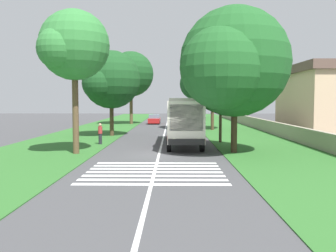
{
  "coord_description": "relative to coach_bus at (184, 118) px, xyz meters",
  "views": [
    {
      "loc": [
        -24.23,
        -0.91,
        3.55
      ],
      "look_at": [
        4.45,
        -0.54,
        1.6
      ],
      "focal_mm": 39.76,
      "sensor_mm": 36.0,
      "label": 1
    }
  ],
  "objects": [
    {
      "name": "ground",
      "position": [
        -5.48,
        1.8,
        -2.15
      ],
      "size": [
        160.0,
        160.0,
        0.0
      ],
      "primitive_type": "plane",
      "color": "#424244"
    },
    {
      "name": "grass_verge_left",
      "position": [
        9.52,
        10.0,
        -2.13
      ],
      "size": [
        120.0,
        8.0,
        0.04
      ],
      "primitive_type": "cube",
      "color": "#2D6628",
      "rests_on": "ground"
    },
    {
      "name": "grass_verge_right",
      "position": [
        9.52,
        -6.4,
        -2.13
      ],
      "size": [
        120.0,
        8.0,
        0.04
      ],
      "primitive_type": "cube",
      "color": "#2D6628",
      "rests_on": "ground"
    },
    {
      "name": "centre_line",
      "position": [
        9.52,
        1.8,
        -2.14
      ],
      "size": [
        110.0,
        0.16,
        0.01
      ],
      "primitive_type": "cube",
      "color": "silver",
      "rests_on": "ground"
    },
    {
      "name": "coach_bus",
      "position": [
        0.0,
        0.0,
        0.0
      ],
      "size": [
        11.16,
        2.62,
        3.73
      ],
      "color": "silver",
      "rests_on": "ground"
    },
    {
      "name": "zebra_crossing",
      "position": [
        -11.44,
        1.8,
        -2.14
      ],
      "size": [
        5.85,
        6.8,
        0.01
      ],
      "color": "silver",
      "rests_on": "ground"
    },
    {
      "name": "trailing_car_0",
      "position": [
        19.35,
        0.27,
        -1.48
      ],
      "size": [
        4.3,
        1.78,
        1.43
      ],
      "color": "gray",
      "rests_on": "ground"
    },
    {
      "name": "trailing_car_1",
      "position": [
        27.58,
        3.75,
        -1.48
      ],
      "size": [
        4.3,
        1.78,
        1.43
      ],
      "color": "#B21E1E",
      "rests_on": "ground"
    },
    {
      "name": "roadside_tree_left_0",
      "position": [
        7.63,
        7.17,
        3.38
      ],
      "size": [
        6.7,
        5.81,
        8.53
      ],
      "color": "#4C3826",
      "rests_on": "grass_verge_left"
    },
    {
      "name": "roadside_tree_left_1",
      "position": [
        -5.03,
        7.42,
        4.89
      ],
      "size": [
        5.54,
        4.61,
        9.45
      ],
      "color": "brown",
      "rests_on": "grass_verge_left"
    },
    {
      "name": "roadside_tree_left_2",
      "position": [
        26.53,
        7.47,
        5.24
      ],
      "size": [
        8.36,
        6.93,
        10.95
      ],
      "color": "brown",
      "rests_on": "grass_verge_left"
    },
    {
      "name": "roadside_tree_right_0",
      "position": [
        47.01,
        -3.64,
        4.73
      ],
      "size": [
        7.38,
        6.47,
        10.22
      ],
      "color": "brown",
      "rests_on": "grass_verge_right"
    },
    {
      "name": "roadside_tree_right_1",
      "position": [
        15.33,
        -3.73,
        6.58
      ],
      "size": [
        9.04,
        7.58,
        12.69
      ],
      "color": "#4C3826",
      "rests_on": "grass_verge_right"
    },
    {
      "name": "roadside_tree_right_2",
      "position": [
        -4.59,
        -3.02,
        3.79
      ],
      "size": [
        9.07,
        7.43,
        9.8
      ],
      "color": "#3D2D1E",
      "rests_on": "grass_verge_right"
    },
    {
      "name": "utility_pole",
      "position": [
        1.74,
        -3.15,
        1.95
      ],
      "size": [
        0.24,
        1.4,
        7.83
      ],
      "color": "#473828",
      "rests_on": "grass_verge_right"
    },
    {
      "name": "roadside_wall",
      "position": [
        14.52,
        -9.8,
        -1.45
      ],
      "size": [
        70.0,
        0.4,
        1.32
      ],
      "primitive_type": "cube",
      "color": "#9E937F",
      "rests_on": "grass_verge_right"
    },
    {
      "name": "roadside_building",
      "position": [
        11.63,
        -15.7,
        1.62
      ],
      "size": [
        13.68,
        7.43,
        7.43
      ],
      "color": "beige",
      "rests_on": "ground"
    },
    {
      "name": "pedestrian",
      "position": [
        0.17,
        6.77,
        -1.24
      ],
      "size": [
        0.34,
        0.34,
        1.69
      ],
      "color": "#26262D",
      "rests_on": "grass_verge_left"
    }
  ]
}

